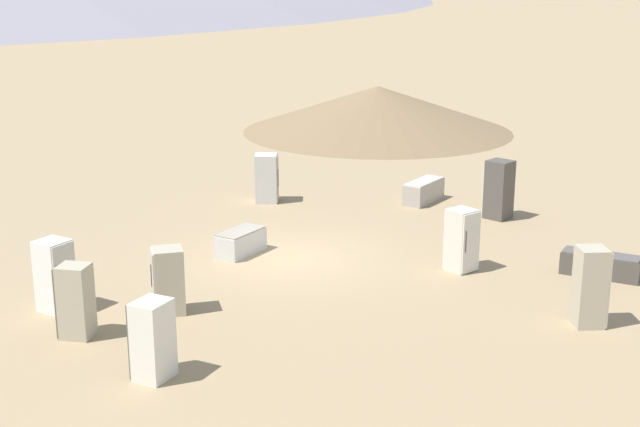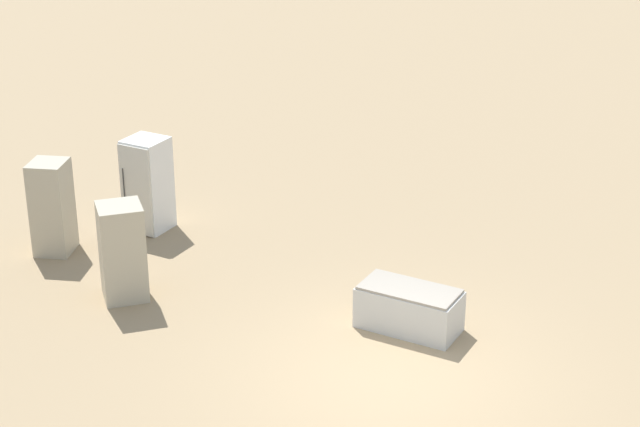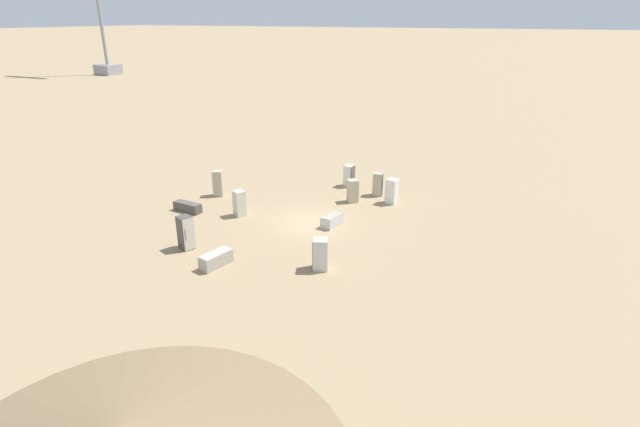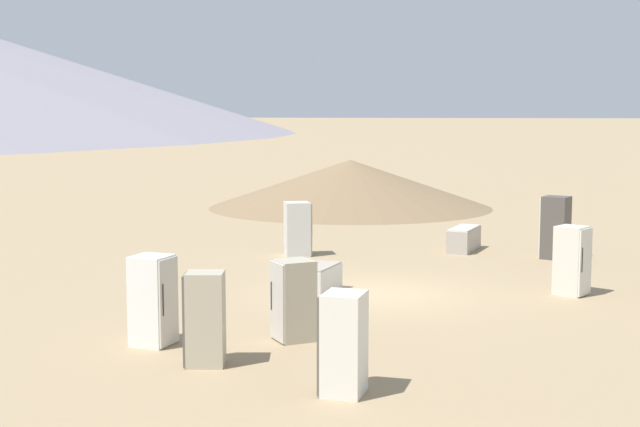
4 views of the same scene
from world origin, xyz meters
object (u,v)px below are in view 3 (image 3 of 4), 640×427
at_px(power_pylon_0, 101,21).
at_px(discarded_fridge_7, 216,259).
at_px(discarded_fridge_2, 378,184).
at_px(discarded_fridge_10, 186,233).
at_px(discarded_fridge_0, 353,191).
at_px(discarded_fridge_8, 392,191).
at_px(discarded_fridge_3, 188,207).
at_px(discarded_fridge_1, 239,203).
at_px(discarded_fridge_6, 320,254).
at_px(discarded_fridge_4, 218,183).
at_px(discarded_fridge_5, 349,176).
at_px(discarded_fridge_9, 332,221).

height_order(power_pylon_0, discarded_fridge_7, power_pylon_0).
height_order(discarded_fridge_2, discarded_fridge_10, discarded_fridge_10).
distance_m(discarded_fridge_0, discarded_fridge_8, 2.55).
distance_m(discarded_fridge_3, discarded_fridge_8, 13.11).
distance_m(discarded_fridge_1, discarded_fridge_10, 5.12).
height_order(discarded_fridge_6, discarded_fridge_7, discarded_fridge_6).
relative_size(power_pylon_0, discarded_fridge_1, 21.20).
height_order(power_pylon_0, discarded_fridge_6, power_pylon_0).
relative_size(power_pylon_0, discarded_fridge_8, 20.64).
bearing_deg(discarded_fridge_4, discarded_fridge_0, -97.92).
xyz_separation_m(discarded_fridge_1, discarded_fridge_4, (3.41, -2.44, 0.08)).
height_order(discarded_fridge_4, discarded_fridge_6, discarded_fridge_4).
bearing_deg(discarded_fridge_3, discarded_fridge_7, -125.63).
xyz_separation_m(discarded_fridge_4, discarded_fridge_5, (-7.24, -5.78, -0.10)).
height_order(discarded_fridge_0, discarded_fridge_6, discarded_fridge_6).
distance_m(power_pylon_0, discarded_fridge_4, 84.61).
xyz_separation_m(discarded_fridge_5, discarded_fridge_8, (-3.88, 2.05, 0.05)).
relative_size(discarded_fridge_8, discarded_fridge_10, 0.91).
height_order(discarded_fridge_1, discarded_fridge_7, discarded_fridge_1).
bearing_deg(discarded_fridge_9, discarded_fridge_7, 76.25).
xyz_separation_m(discarded_fridge_3, discarded_fridge_7, (-6.09, 5.21, 0.06)).
bearing_deg(discarded_fridge_3, discarded_fridge_2, -45.30).
relative_size(power_pylon_0, discarded_fridge_2, 21.47).
xyz_separation_m(discarded_fridge_3, discarded_fridge_9, (-9.11, -1.87, 0.03)).
relative_size(discarded_fridge_3, discarded_fridge_10, 1.09).
distance_m(discarded_fridge_4, discarded_fridge_9, 9.32).
height_order(power_pylon_0, discarded_fridge_4, power_pylon_0).
height_order(discarded_fridge_4, discarded_fridge_7, discarded_fridge_4).
relative_size(discarded_fridge_7, discarded_fridge_9, 1.17).
distance_m(discarded_fridge_2, discarded_fridge_3, 12.63).
relative_size(discarded_fridge_0, discarded_fridge_3, 0.77).
height_order(power_pylon_0, discarded_fridge_10, power_pylon_0).
bearing_deg(power_pylon_0, discarded_fridge_0, 147.01).
xyz_separation_m(discarded_fridge_2, discarded_fridge_10, (6.22, 12.32, 0.11)).
xyz_separation_m(discarded_fridge_5, discarded_fridge_7, (1.07, 14.31, -0.42)).
height_order(discarded_fridge_3, discarded_fridge_8, discarded_fridge_8).
bearing_deg(discarded_fridge_1, power_pylon_0, 81.48).
relative_size(discarded_fridge_7, discarded_fridge_8, 1.10).
bearing_deg(discarded_fridge_2, discarded_fridge_9, -17.23).
distance_m(discarded_fridge_7, discarded_fridge_9, 7.69).
xyz_separation_m(power_pylon_0, discarded_fridge_6, (-77.25, 58.17, -9.73)).
bearing_deg(discarded_fridge_4, discarded_fridge_6, -147.23).
bearing_deg(discarded_fridge_10, discarded_fridge_9, 158.20).
relative_size(discarded_fridge_2, discarded_fridge_3, 0.81).
xyz_separation_m(discarded_fridge_2, discarded_fridge_6, (-1.12, 11.32, 0.00)).
height_order(discarded_fridge_3, discarded_fridge_10, discarded_fridge_10).
bearing_deg(discarded_fridge_3, power_pylon_0, 55.30).
relative_size(discarded_fridge_4, discarded_fridge_9, 1.14).
bearing_deg(discarded_fridge_10, discarded_fridge_6, 118.61).
distance_m(discarded_fridge_3, discarded_fridge_9, 9.30).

